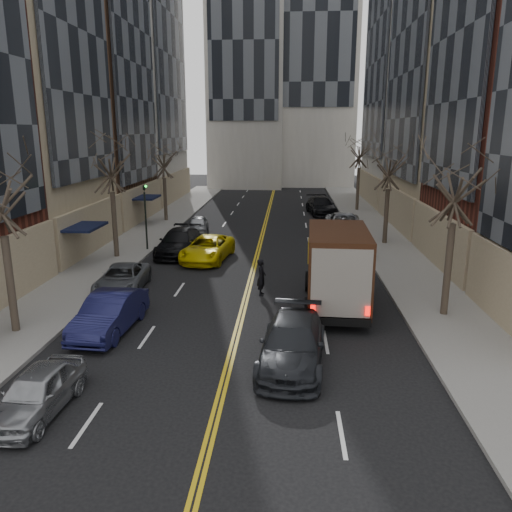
{
  "coord_description": "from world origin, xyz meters",
  "views": [
    {
      "loc": [
        1.98,
        -9.9,
        7.93
      ],
      "look_at": [
        0.51,
        12.55,
        2.2
      ],
      "focal_mm": 35.0,
      "sensor_mm": 36.0,
      "label": 1
    }
  ],
  "objects_px": {
    "ups_truck": "(337,268)",
    "observer_sedan": "(292,344)",
    "pedestrian": "(261,277)",
    "taxi": "(207,248)"
  },
  "relations": [
    {
      "from": "pedestrian",
      "to": "ups_truck",
      "type": "bearing_deg",
      "value": -114.35
    },
    {
      "from": "ups_truck",
      "to": "taxi",
      "type": "distance_m",
      "value": 10.84
    },
    {
      "from": "ups_truck",
      "to": "observer_sedan",
      "type": "height_order",
      "value": "ups_truck"
    },
    {
      "from": "ups_truck",
      "to": "observer_sedan",
      "type": "bearing_deg",
      "value": -106.39
    },
    {
      "from": "ups_truck",
      "to": "pedestrian",
      "type": "height_order",
      "value": "ups_truck"
    },
    {
      "from": "taxi",
      "to": "ups_truck",
      "type": "bearing_deg",
      "value": -40.86
    },
    {
      "from": "taxi",
      "to": "pedestrian",
      "type": "height_order",
      "value": "pedestrian"
    },
    {
      "from": "observer_sedan",
      "to": "ups_truck",
      "type": "bearing_deg",
      "value": 76.31
    },
    {
      "from": "ups_truck",
      "to": "pedestrian",
      "type": "xyz_separation_m",
      "value": [
        -3.48,
        1.5,
        -0.96
      ]
    },
    {
      "from": "observer_sedan",
      "to": "taxi",
      "type": "xyz_separation_m",
      "value": [
        -5.2,
        13.94,
        -0.03
      ]
    }
  ]
}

